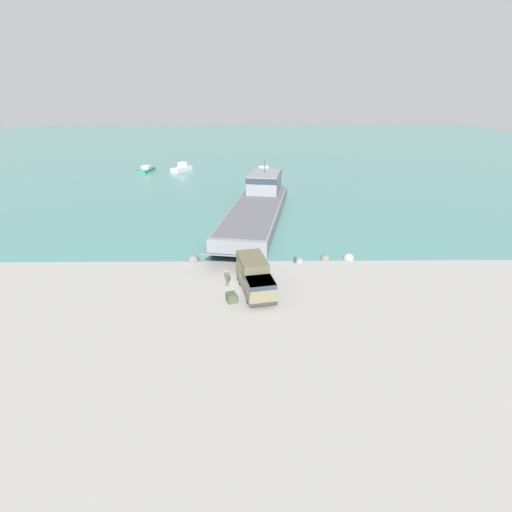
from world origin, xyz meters
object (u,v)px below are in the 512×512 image
at_px(military_truck, 255,277).
at_px(mooring_bollard, 295,259).
at_px(landing_craft, 258,203).
at_px(moored_boat_b, 182,168).
at_px(moored_boat_a, 263,171).
at_px(cargo_crate, 231,298).
at_px(soldier_on_ramp, 227,277).
at_px(moored_boat_c, 146,170).

height_order(military_truck, mooring_bollard, military_truck).
xyz_separation_m(landing_craft, moored_boat_b, (-17.93, 35.51, -1.07)).
xyz_separation_m(military_truck, moored_boat_a, (2.44, 59.84, -1.06)).
bearing_deg(moored_boat_b, cargo_crate, 134.55).
bearing_deg(soldier_on_ramp, moored_boat_a, -133.78).
relative_size(moored_boat_a, moored_boat_c, 0.90).
distance_m(landing_craft, mooring_bollard, 20.04).
relative_size(moored_boat_a, cargo_crate, 5.48).
bearing_deg(military_truck, mooring_bollard, 133.93).
height_order(soldier_on_ramp, moored_boat_a, soldier_on_ramp).
relative_size(landing_craft, military_truck, 4.58).
bearing_deg(landing_craft, cargo_crate, -86.66).
xyz_separation_m(military_truck, soldier_on_ramp, (-2.85, 1.15, -0.62)).
bearing_deg(mooring_bollard, military_truck, -124.37).
xyz_separation_m(moored_boat_a, moored_boat_c, (-28.32, 2.11, -0.09)).
relative_size(moored_boat_c, mooring_bollard, 8.00).
bearing_deg(moored_boat_b, moored_boat_c, 32.08).
bearing_deg(moored_boat_b, soldier_on_ramp, 134.68).
distance_m(landing_craft, soldier_on_ramp, 25.65).
height_order(military_truck, cargo_crate, military_truck).
distance_m(moored_boat_a, mooring_bollard, 52.97).
distance_m(soldier_on_ramp, cargo_crate, 3.38).
bearing_deg(landing_craft, military_truck, -82.35).
bearing_deg(moored_boat_b, military_truck, 136.92).
bearing_deg(cargo_crate, military_truck, 43.66).
xyz_separation_m(landing_craft, cargo_crate, (-3.02, -28.65, -1.35)).
distance_m(military_truck, soldier_on_ramp, 3.13).
bearing_deg(landing_craft, moored_boat_c, 136.35).
xyz_separation_m(landing_craft, military_truck, (-0.79, -26.52, -0.19)).
xyz_separation_m(military_truck, mooring_bollard, (4.73, 6.92, -1.16)).
xyz_separation_m(soldier_on_ramp, moored_boat_a, (5.29, 58.69, -0.45)).
relative_size(landing_craft, cargo_crate, 33.66).
bearing_deg(mooring_bollard, cargo_crate, -127.58).
bearing_deg(moored_boat_c, soldier_on_ramp, 122.57).
bearing_deg(cargo_crate, landing_craft, 83.98).
bearing_deg(mooring_bollard, landing_craft, 101.36).
height_order(soldier_on_ramp, mooring_bollard, soldier_on_ramp).
xyz_separation_m(landing_craft, soldier_on_ramp, (-3.64, -25.38, -0.81)).
xyz_separation_m(moored_boat_b, moored_boat_c, (-8.74, -0.09, -0.28)).
relative_size(moored_boat_a, moored_boat_b, 0.96).
height_order(landing_craft, cargo_crate, landing_craft).
xyz_separation_m(moored_boat_a, mooring_bollard, (2.29, -52.92, -0.10)).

